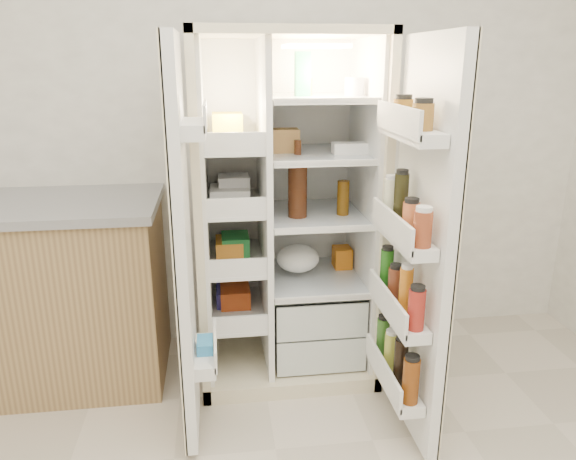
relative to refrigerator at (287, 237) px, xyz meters
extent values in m
cube|color=white|center=(-0.15, 0.35, 0.61)|extent=(4.00, 0.02, 2.70)
cube|color=beige|center=(-0.02, 0.28, 0.16)|extent=(0.92, 0.04, 1.80)
cube|color=beige|center=(-0.46, -0.05, 0.16)|extent=(0.04, 0.70, 1.80)
cube|color=beige|center=(0.42, -0.05, 0.16)|extent=(0.04, 0.70, 1.80)
cube|color=beige|center=(-0.02, -0.05, 1.04)|extent=(0.92, 0.70, 0.04)
cube|color=beige|center=(-0.02, -0.05, -0.70)|extent=(0.92, 0.70, 0.08)
cube|color=white|center=(-0.02, 0.25, 0.18)|extent=(0.84, 0.02, 1.68)
cube|color=white|center=(-0.43, -0.05, 0.18)|extent=(0.02, 0.62, 1.68)
cube|color=white|center=(0.39, -0.05, 0.18)|extent=(0.02, 0.62, 1.68)
cube|color=white|center=(-0.13, -0.05, 0.18)|extent=(0.03, 0.62, 1.68)
cube|color=silver|center=(0.14, -0.07, -0.56)|extent=(0.47, 0.52, 0.19)
cube|color=silver|center=(0.14, -0.07, -0.36)|extent=(0.47, 0.52, 0.19)
cube|color=#FFD18C|center=(0.14, 0.00, 0.98)|extent=(0.30, 0.30, 0.02)
cube|color=white|center=(-0.28, -0.05, -0.39)|extent=(0.28, 0.58, 0.02)
cube|color=white|center=(-0.28, -0.05, -0.09)|extent=(0.28, 0.58, 0.02)
cube|color=white|center=(-0.28, -0.05, 0.21)|extent=(0.28, 0.58, 0.02)
cube|color=white|center=(-0.28, -0.05, 0.51)|extent=(0.28, 0.58, 0.02)
cube|color=silver|center=(0.14, -0.05, -0.22)|extent=(0.49, 0.58, 0.01)
cube|color=silver|center=(0.14, -0.05, 0.14)|extent=(0.49, 0.58, 0.01)
cube|color=silver|center=(0.14, -0.05, 0.46)|extent=(0.49, 0.58, 0.02)
cube|color=silver|center=(0.14, -0.05, 0.74)|extent=(0.49, 0.58, 0.02)
cube|color=#D24E1D|center=(-0.28, -0.05, -0.33)|extent=(0.16, 0.20, 0.10)
cube|color=#207835|center=(-0.28, -0.05, -0.02)|extent=(0.14, 0.18, 0.12)
cube|color=white|center=(-0.28, -0.05, 0.25)|extent=(0.20, 0.22, 0.07)
cube|color=yellow|center=(-0.28, -0.05, 0.59)|extent=(0.15, 0.16, 0.14)
cube|color=#37349C|center=(-0.28, -0.05, -0.34)|extent=(0.18, 0.20, 0.09)
cube|color=orange|center=(-0.28, -0.05, -0.03)|extent=(0.14, 0.18, 0.10)
cube|color=white|center=(-0.28, -0.05, 0.28)|extent=(0.16, 0.16, 0.12)
sphere|color=orange|center=(0.01, -0.15, -0.62)|extent=(0.07, 0.07, 0.07)
sphere|color=orange|center=(0.10, -0.11, -0.62)|extent=(0.07, 0.07, 0.07)
sphere|color=orange|center=(0.20, -0.15, -0.62)|extent=(0.07, 0.07, 0.07)
sphere|color=orange|center=(0.06, -0.01, -0.62)|extent=(0.07, 0.07, 0.07)
sphere|color=orange|center=(0.16, -0.03, -0.62)|extent=(0.07, 0.07, 0.07)
sphere|color=orange|center=(0.26, -0.07, -0.62)|extent=(0.07, 0.07, 0.07)
sphere|color=orange|center=(-0.02, -0.07, -0.62)|extent=(0.07, 0.07, 0.07)
sphere|color=orange|center=(0.22, -0.01, -0.62)|extent=(0.07, 0.07, 0.07)
ellipsoid|color=#497B29|center=(0.14, -0.05, -0.34)|extent=(0.26, 0.24, 0.11)
cylinder|color=#411E0E|center=(0.04, -0.12, 0.30)|extent=(0.10, 0.10, 0.30)
cylinder|color=#623B0A|center=(0.28, -0.11, 0.23)|extent=(0.06, 0.06, 0.18)
cube|color=#227E4D|center=(0.07, -0.08, 0.85)|extent=(0.07, 0.07, 0.21)
cylinder|color=silver|center=(0.32, -0.08, 0.79)|extent=(0.10, 0.10, 0.09)
cylinder|color=#9B6823|center=(0.09, -0.01, 0.79)|extent=(0.06, 0.06, 0.08)
cube|color=white|center=(0.32, -0.12, 0.49)|extent=(0.22, 0.09, 0.05)
cube|color=#B68548|center=(-0.04, -0.03, 0.52)|extent=(0.19, 0.11, 0.12)
ellipsoid|color=white|center=(0.05, -0.05, -0.14)|extent=(0.23, 0.21, 0.15)
cube|color=orange|center=(0.32, 0.06, -0.16)|extent=(0.10, 0.12, 0.12)
cube|color=white|center=(-0.52, -0.60, 0.16)|extent=(0.05, 0.40, 1.72)
cube|color=beige|center=(-0.54, -0.60, 0.16)|extent=(0.01, 0.40, 1.72)
cube|color=white|center=(-0.45, -0.60, -0.34)|extent=(0.09, 0.32, 0.06)
cube|color=white|center=(-0.45, -0.60, 0.66)|extent=(0.09, 0.32, 0.06)
cube|color=#338CCC|center=(-0.45, -0.60, -0.31)|extent=(0.07, 0.12, 0.10)
cube|color=white|center=(0.48, -0.69, 0.16)|extent=(0.05, 0.58, 1.72)
cube|color=beige|center=(0.51, -0.69, 0.16)|extent=(0.01, 0.58, 1.72)
cube|color=white|center=(0.40, -0.69, -0.48)|extent=(0.11, 0.50, 0.05)
cube|color=white|center=(0.40, -0.69, -0.14)|extent=(0.11, 0.50, 0.05)
cube|color=white|center=(0.40, -0.69, 0.21)|extent=(0.11, 0.50, 0.05)
cube|color=white|center=(0.40, -0.69, 0.64)|extent=(0.11, 0.50, 0.05)
cylinder|color=#6C310C|center=(0.40, -0.89, -0.36)|extent=(0.07, 0.07, 0.20)
cylinder|color=black|center=(0.40, -0.76, -0.35)|extent=(0.06, 0.06, 0.22)
cylinder|color=#A9AE3A|center=(0.40, -0.63, -0.37)|extent=(0.06, 0.06, 0.18)
cylinder|color=#306321|center=(0.40, -0.50, -0.36)|extent=(0.06, 0.06, 0.19)
cylinder|color=maroon|center=(0.40, -0.89, -0.03)|extent=(0.07, 0.07, 0.17)
cylinder|color=#C56B17|center=(0.40, -0.76, -0.01)|extent=(0.06, 0.06, 0.21)
cylinder|color=maroon|center=(0.40, -0.63, -0.04)|extent=(0.07, 0.07, 0.16)
cylinder|color=#1E5C15|center=(0.40, -0.50, -0.02)|extent=(0.06, 0.06, 0.20)
cylinder|color=brown|center=(0.40, -0.89, 0.30)|extent=(0.07, 0.07, 0.14)
cylinder|color=#C86133|center=(0.40, -0.76, 0.30)|extent=(0.07, 0.07, 0.14)
cylinder|color=black|center=(0.40, -0.63, 0.35)|extent=(0.06, 0.06, 0.23)
cylinder|color=beige|center=(0.40, -0.50, 0.32)|extent=(0.06, 0.06, 0.18)
cylinder|color=brown|center=(0.40, -0.81, 0.71)|extent=(0.08, 0.08, 0.10)
cylinder|color=#905D1A|center=(0.40, -0.59, 0.71)|extent=(0.08, 0.08, 0.10)
cube|color=#9B7D4D|center=(-1.34, -0.01, -0.27)|extent=(1.31, 0.68, 0.94)
cube|color=gray|center=(-1.34, -0.01, 0.22)|extent=(1.36, 0.72, 0.04)
camera|label=1|loc=(-0.37, -2.78, 0.91)|focal=34.00mm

